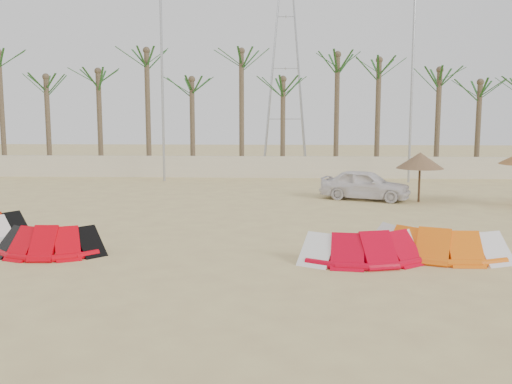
# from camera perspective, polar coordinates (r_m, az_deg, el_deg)

# --- Properties ---
(ground) EXTENTS (120.00, 120.00, 0.00)m
(ground) POSITION_cam_1_polar(r_m,az_deg,el_deg) (13.13, -1.28, -9.20)
(ground) COLOR #DECA7F
(ground) RESTS_ON ground
(boundary_wall) EXTENTS (60.00, 0.30, 1.30)m
(boundary_wall) POSITION_cam_1_polar(r_m,az_deg,el_deg) (34.69, 1.28, 2.51)
(boundary_wall) COLOR beige
(boundary_wall) RESTS_ON ground
(palm_line) EXTENTS (52.00, 4.00, 7.70)m
(palm_line) POSITION_cam_1_polar(r_m,az_deg,el_deg) (36.12, 2.45, 11.92)
(palm_line) COLOR brown
(palm_line) RESTS_ON ground
(lamp_b) EXTENTS (1.25, 0.14, 11.00)m
(lamp_b) POSITION_cam_1_polar(r_m,az_deg,el_deg) (33.30, -9.30, 11.01)
(lamp_b) COLOR #A5A8AD
(lamp_b) RESTS_ON ground
(lamp_c) EXTENTS (1.25, 0.14, 11.00)m
(lamp_c) POSITION_cam_1_polar(r_m,az_deg,el_deg) (33.36, 15.40, 10.83)
(lamp_c) COLOR #A5A8AD
(lamp_c) RESTS_ON ground
(pylon) EXTENTS (3.00, 3.00, 14.00)m
(pylon) POSITION_cam_1_polar(r_m,az_deg,el_deg) (40.71, 2.90, 2.36)
(pylon) COLOR #A5A8AD
(pylon) RESTS_ON ground
(kite_red_mid) EXTENTS (3.00, 1.64, 0.90)m
(kite_red_mid) POSITION_cam_1_polar(r_m,az_deg,el_deg) (16.81, -19.63, -4.41)
(kite_red_mid) COLOR red
(kite_red_mid) RESTS_ON ground
(kite_red_right) EXTENTS (3.89, 2.32, 0.90)m
(kite_red_right) POSITION_cam_1_polar(r_m,az_deg,el_deg) (15.58, 11.09, -5.02)
(kite_red_right) COLOR red
(kite_red_right) RESTS_ON ground
(kite_orange) EXTENTS (4.04, 2.65, 0.90)m
(kite_orange) POSITION_cam_1_polar(r_m,az_deg,el_deg) (16.43, 17.27, -4.57)
(kite_orange) COLOR orange
(kite_orange) RESTS_ON ground
(parasol_left) EXTENTS (2.06, 2.06, 2.19)m
(parasol_left) POSITION_cam_1_polar(r_m,az_deg,el_deg) (25.91, 16.09, 3.04)
(parasol_left) COLOR #4C331E
(parasol_left) RESTS_ON ground
(car) EXTENTS (4.31, 2.93, 1.36)m
(car) POSITION_cam_1_polar(r_m,az_deg,el_deg) (26.20, 10.87, 0.73)
(car) COLOR white
(car) RESTS_ON ground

